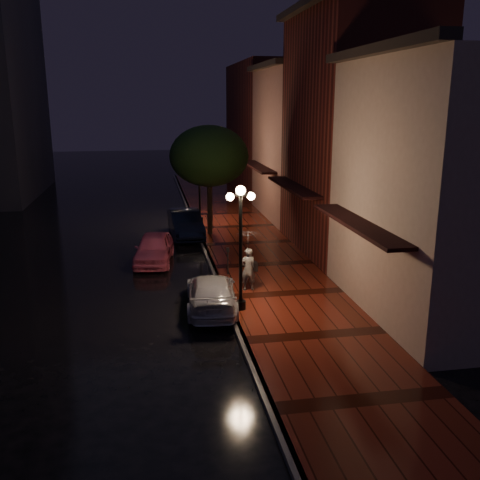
{
  "coord_description": "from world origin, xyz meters",
  "views": [
    {
      "loc": [
        -2.65,
        -22.06,
        7.13
      ],
      "look_at": [
        1.14,
        -0.37,
        1.4
      ],
      "focal_mm": 40.0,
      "sensor_mm": 36.0,
      "label": 1
    }
  ],
  "objects_px": {
    "streetlamp_near": "(241,241)",
    "parking_meter": "(228,258)",
    "streetlamp_far": "(199,181)",
    "navy_car": "(185,224)",
    "pink_car": "(154,248)",
    "silver_car": "(211,293)",
    "woman_with_umbrella": "(248,251)",
    "street_tree": "(209,158)"
  },
  "relations": [
    {
      "from": "pink_car",
      "to": "silver_car",
      "type": "height_order",
      "value": "pink_car"
    },
    {
      "from": "streetlamp_near",
      "to": "woman_with_umbrella",
      "type": "relative_size",
      "value": 1.86
    },
    {
      "from": "streetlamp_far",
      "to": "parking_meter",
      "type": "height_order",
      "value": "streetlamp_far"
    },
    {
      "from": "woman_with_umbrella",
      "to": "parking_meter",
      "type": "bearing_deg",
      "value": -83.05
    },
    {
      "from": "streetlamp_near",
      "to": "silver_car",
      "type": "relative_size",
      "value": 1.02
    },
    {
      "from": "streetlamp_near",
      "to": "street_tree",
      "type": "distance_m",
      "value": 11.12
    },
    {
      "from": "pink_car",
      "to": "parking_meter",
      "type": "relative_size",
      "value": 3.41
    },
    {
      "from": "streetlamp_far",
      "to": "pink_car",
      "type": "xyz_separation_m",
      "value": [
        -2.84,
        -7.41,
        -1.93
      ]
    },
    {
      "from": "navy_car",
      "to": "silver_car",
      "type": "relative_size",
      "value": 1.05
    },
    {
      "from": "pink_car",
      "to": "navy_car",
      "type": "bearing_deg",
      "value": 76.07
    },
    {
      "from": "street_tree",
      "to": "parking_meter",
      "type": "relative_size",
      "value": 5.0
    },
    {
      "from": "streetlamp_far",
      "to": "navy_car",
      "type": "xyz_separation_m",
      "value": [
        -1.08,
        -2.91,
        -1.87
      ]
    },
    {
      "from": "pink_car",
      "to": "silver_car",
      "type": "xyz_separation_m",
      "value": [
        1.89,
        -6.05,
        -0.06
      ]
    },
    {
      "from": "streetlamp_near",
      "to": "parking_meter",
      "type": "distance_m",
      "value": 4.22
    },
    {
      "from": "streetlamp_near",
      "to": "streetlamp_far",
      "type": "bearing_deg",
      "value": 90.0
    },
    {
      "from": "navy_car",
      "to": "woman_with_umbrella",
      "type": "xyz_separation_m",
      "value": [
        1.69,
        -9.23,
        0.95
      ]
    },
    {
      "from": "silver_car",
      "to": "streetlamp_near",
      "type": "bearing_deg",
      "value": 155.61
    },
    {
      "from": "streetlamp_near",
      "to": "pink_car",
      "type": "height_order",
      "value": "streetlamp_near"
    },
    {
      "from": "streetlamp_near",
      "to": "street_tree",
      "type": "bearing_deg",
      "value": 88.65
    },
    {
      "from": "pink_car",
      "to": "navy_car",
      "type": "xyz_separation_m",
      "value": [
        1.76,
        4.5,
        0.06
      ]
    },
    {
      "from": "street_tree",
      "to": "silver_car",
      "type": "bearing_deg",
      "value": -96.59
    },
    {
      "from": "streetlamp_near",
      "to": "navy_car",
      "type": "relative_size",
      "value": 0.97
    },
    {
      "from": "pink_car",
      "to": "streetlamp_far",
      "type": "bearing_deg",
      "value": 76.45
    },
    {
      "from": "pink_car",
      "to": "silver_car",
      "type": "bearing_deg",
      "value": -65.32
    },
    {
      "from": "silver_car",
      "to": "parking_meter",
      "type": "xyz_separation_m",
      "value": [
        1.09,
        3.3,
        0.24
      ]
    },
    {
      "from": "streetlamp_near",
      "to": "silver_car",
      "type": "height_order",
      "value": "streetlamp_near"
    },
    {
      "from": "silver_car",
      "to": "woman_with_umbrella",
      "type": "height_order",
      "value": "woman_with_umbrella"
    },
    {
      "from": "streetlamp_far",
      "to": "pink_car",
      "type": "relative_size",
      "value": 1.09
    },
    {
      "from": "streetlamp_near",
      "to": "parking_meter",
      "type": "height_order",
      "value": "streetlamp_near"
    },
    {
      "from": "streetlamp_far",
      "to": "street_tree",
      "type": "relative_size",
      "value": 0.74
    },
    {
      "from": "navy_car",
      "to": "parking_meter",
      "type": "bearing_deg",
      "value": -83.95
    },
    {
      "from": "street_tree",
      "to": "navy_car",
      "type": "height_order",
      "value": "street_tree"
    },
    {
      "from": "street_tree",
      "to": "woman_with_umbrella",
      "type": "relative_size",
      "value": 2.5
    },
    {
      "from": "navy_car",
      "to": "silver_car",
      "type": "xyz_separation_m",
      "value": [
        0.13,
        -10.56,
        -0.12
      ]
    },
    {
      "from": "streetlamp_far",
      "to": "silver_car",
      "type": "distance_m",
      "value": 13.65
    },
    {
      "from": "navy_car",
      "to": "parking_meter",
      "type": "height_order",
      "value": "navy_car"
    },
    {
      "from": "navy_car",
      "to": "woman_with_umbrella",
      "type": "bearing_deg",
      "value": -83.05
    },
    {
      "from": "silver_car",
      "to": "woman_with_umbrella",
      "type": "xyz_separation_m",
      "value": [
        1.56,
        1.33,
        1.07
      ]
    },
    {
      "from": "navy_car",
      "to": "street_tree",
      "type": "bearing_deg",
      "value": -7.67
    },
    {
      "from": "street_tree",
      "to": "navy_car",
      "type": "distance_m",
      "value": 3.76
    },
    {
      "from": "streetlamp_near",
      "to": "parking_meter",
      "type": "relative_size",
      "value": 3.72
    },
    {
      "from": "navy_car",
      "to": "pink_car",
      "type": "bearing_deg",
      "value": -114.76
    }
  ]
}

